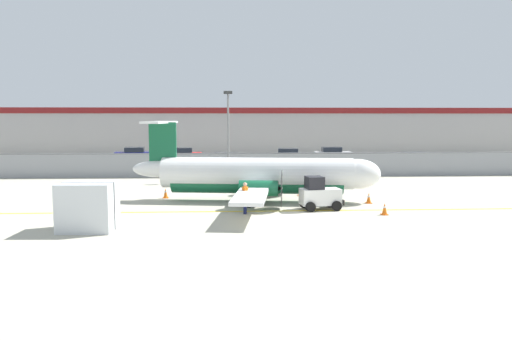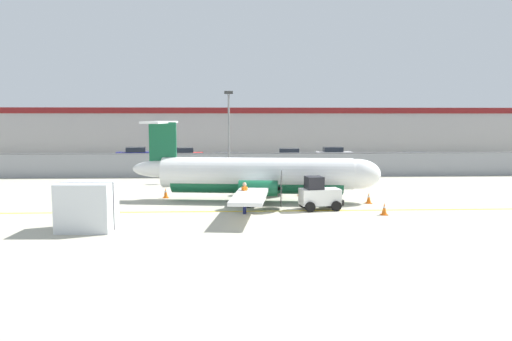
{
  "view_description": "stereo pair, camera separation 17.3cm",
  "coord_description": "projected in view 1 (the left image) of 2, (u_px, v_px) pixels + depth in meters",
  "views": [
    {
      "loc": [
        -2.88,
        -25.04,
        5.14
      ],
      "look_at": [
        -1.28,
        6.29,
        1.8
      ],
      "focal_mm": 35.0,
      "sensor_mm": 36.0,
      "label": 1
    },
    {
      "loc": [
        -2.71,
        -25.04,
        5.14
      ],
      "look_at": [
        -1.28,
        6.29,
        1.8
      ],
      "focal_mm": 35.0,
      "sensor_mm": 36.0,
      "label": 2
    }
  ],
  "objects": [
    {
      "name": "parked_car_3",
      "position": [
        289.0,
        156.0,
        55.88
      ],
      "size": [
        4.36,
        2.35,
        1.58
      ],
      "rotation": [
        0.0,
        0.0,
        -0.11
      ],
      "color": "silver",
      "rests_on": "parking_lot_strip"
    },
    {
      "name": "parked_car_4",
      "position": [
        332.0,
        154.0,
        58.46
      ],
      "size": [
        4.24,
        2.08,
        1.58
      ],
      "rotation": [
        0.0,
        0.0,
        -0.02
      ],
      "color": "silver",
      "rests_on": "parking_lot_strip"
    },
    {
      "name": "baggage_tug",
      "position": [
        319.0,
        194.0,
        27.86
      ],
      "size": [
        2.47,
        1.67,
        1.88
      ],
      "rotation": [
        0.0,
        0.0,
        0.15
      ],
      "color": "silver",
      "rests_on": "ground"
    },
    {
      "name": "parking_lot_strip",
      "position": [
        257.0,
        164.0,
        54.84
      ],
      "size": [
        98.0,
        17.0,
        0.12
      ],
      "color": "#38383A",
      "rests_on": "ground"
    },
    {
      "name": "parked_car_1",
      "position": [
        183.0,
        155.0,
        57.14
      ],
      "size": [
        4.39,
        2.45,
        1.58
      ],
      "rotation": [
        0.0,
        0.0,
        0.14
      ],
      "color": "red",
      "rests_on": "parking_lot_strip"
    },
    {
      "name": "traffic_cone_far_left",
      "position": [
        369.0,
        198.0,
        29.97
      ],
      "size": [
        0.36,
        0.36,
        0.64
      ],
      "color": "orange",
      "rests_on": "ground"
    },
    {
      "name": "commuter_airplane",
      "position": [
        261.0,
        175.0,
        30.55
      ],
      "size": [
        15.33,
        16.07,
        4.92
      ],
      "rotation": [
        0.0,
        0.0,
        -0.13
      ],
      "color": "white",
      "rests_on": "ground"
    },
    {
      "name": "perimeter_fence",
      "position": [
        264.0,
        164.0,
        43.31
      ],
      "size": [
        98.0,
        0.1,
        2.1
      ],
      "color": "gray",
      "rests_on": "ground"
    },
    {
      "name": "parked_car_5",
      "position": [
        414.0,
        160.0,
        49.8
      ],
      "size": [
        4.38,
        2.42,
        1.58
      ],
      "rotation": [
        0.0,
        0.0,
        3.27
      ],
      "color": "slate",
      "rests_on": "parking_lot_strip"
    },
    {
      "name": "ground_crew_worker",
      "position": [
        245.0,
        196.0,
        26.65
      ],
      "size": [
        0.39,
        0.55,
        1.7
      ],
      "rotation": [
        0.0,
        0.0,
        2.99
      ],
      "color": "#191E4C",
      "rests_on": "ground"
    },
    {
      "name": "cargo_container",
      "position": [
        88.0,
        206.0,
        22.76
      ],
      "size": [
        2.49,
        2.1,
        2.2
      ],
      "rotation": [
        0.0,
        0.0,
        -0.04
      ],
      "color": "silver",
      "rests_on": "ground"
    },
    {
      "name": "parked_car_2",
      "position": [
        227.0,
        161.0,
        48.94
      ],
      "size": [
        4.35,
        2.33,
        1.58
      ],
      "rotation": [
        0.0,
        0.0,
        -0.1
      ],
      "color": "navy",
      "rests_on": "parking_lot_strip"
    },
    {
      "name": "parked_car_0",
      "position": [
        134.0,
        154.0,
        58.03
      ],
      "size": [
        4.35,
        2.32,
        1.58
      ],
      "rotation": [
        0.0,
        0.0,
        3.24
      ],
      "color": "navy",
      "rests_on": "parking_lot_strip"
    },
    {
      "name": "traffic_cone_far_right",
      "position": [
        385.0,
        209.0,
        26.41
      ],
      "size": [
        0.36,
        0.36,
        0.64
      ],
      "color": "orange",
      "rests_on": "ground"
    },
    {
      "name": "traffic_cone_near_left",
      "position": [
        300.0,
        191.0,
        32.89
      ],
      "size": [
        0.36,
        0.36,
        0.64
      ],
      "color": "orange",
      "rests_on": "ground"
    },
    {
      "name": "apron_light_pole",
      "position": [
        228.0,
        128.0,
        40.55
      ],
      "size": [
        0.7,
        0.3,
        7.27
      ],
      "color": "slate",
      "rests_on": "ground"
    },
    {
      "name": "ground_plane",
      "position": [
        283.0,
        211.0,
        27.54
      ],
      "size": [
        140.0,
        140.0,
        0.01
      ],
      "color": "#B2AD99"
    },
    {
      "name": "background_building",
      "position": [
        250.0,
        130.0,
        72.86
      ],
      "size": [
        91.0,
        8.1,
        6.5
      ],
      "color": "#BCB7B2",
      "rests_on": "ground"
    },
    {
      "name": "traffic_cone_near_right",
      "position": [
        166.0,
        193.0,
        31.92
      ],
      "size": [
        0.36,
        0.36,
        0.64
      ],
      "color": "orange",
      "rests_on": "ground"
    }
  ]
}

